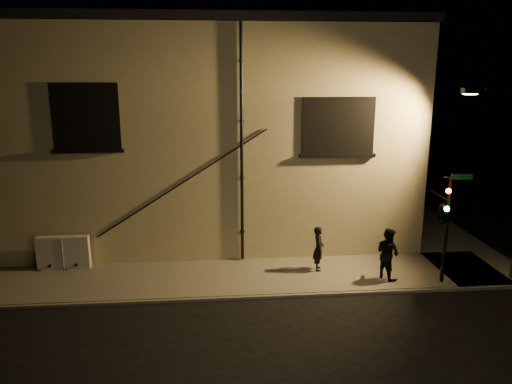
{
  "coord_description": "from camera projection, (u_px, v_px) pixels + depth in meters",
  "views": [
    {
      "loc": [
        -2.86,
        -14.22,
        7.01
      ],
      "look_at": [
        -1.4,
        1.8,
        2.96
      ],
      "focal_mm": 35.0,
      "sensor_mm": 36.0,
      "label": 1
    }
  ],
  "objects": [
    {
      "name": "pedestrian_a",
      "position": [
        319.0,
        248.0,
        17.24
      ],
      "size": [
        0.46,
        0.62,
        1.57
      ],
      "primitive_type": "imported",
      "rotation": [
        0.0,
        0.0,
        1.42
      ],
      "color": "black",
      "rests_on": "sidewalk"
    },
    {
      "name": "ground",
      "position": [
        306.0,
        296.0,
        15.69
      ],
      "size": [
        90.0,
        90.0,
        0.0
      ],
      "primitive_type": "plane",
      "color": "black"
    },
    {
      "name": "pedestrian_b",
      "position": [
        388.0,
        253.0,
        16.55
      ],
      "size": [
        0.98,
        1.06,
        1.75
      ],
      "primitive_type": "imported",
      "rotation": [
        0.0,
        0.0,
        2.06
      ],
      "color": "black",
      "rests_on": "sidewalk"
    },
    {
      "name": "utility_cabinet",
      "position": [
        64.0,
        252.0,
        17.42
      ],
      "size": [
        1.79,
        0.3,
        1.17
      ],
      "primitive_type": "cube",
      "color": "beige",
      "rests_on": "sidewalk"
    },
    {
      "name": "building",
      "position": [
        208.0,
        125.0,
        23.04
      ],
      "size": [
        16.2,
        12.23,
        8.8
      ],
      "color": "tan",
      "rests_on": "ground"
    },
    {
      "name": "sidewalk",
      "position": [
        315.0,
        245.0,
        20.03
      ],
      "size": [
        21.0,
        16.0,
        0.12
      ],
      "color": "#5D5B53",
      "rests_on": "ground"
    },
    {
      "name": "traffic_signal",
      "position": [
        444.0,
        212.0,
        15.77
      ],
      "size": [
        1.15,
        2.1,
        3.62
      ],
      "color": "black",
      "rests_on": "sidewalk"
    }
  ]
}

